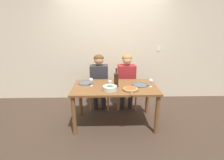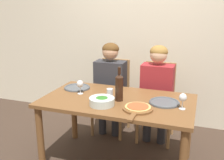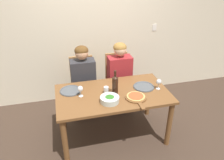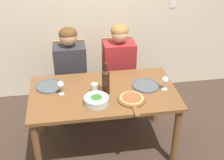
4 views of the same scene
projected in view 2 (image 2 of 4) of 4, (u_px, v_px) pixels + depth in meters
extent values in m
cube|color=beige|center=(146.00, 28.00, 3.60)|extent=(10.00, 0.05, 2.70)
cube|color=brown|center=(118.00, 101.00, 2.64)|extent=(1.51, 0.85, 0.04)
cylinder|color=brown|center=(40.00, 139.00, 2.63)|extent=(0.07, 0.07, 0.70)
cylinder|color=brown|center=(74.00, 112.00, 3.30)|extent=(0.07, 0.07, 0.70)
cylinder|color=brown|center=(188.00, 129.00, 2.85)|extent=(0.07, 0.07, 0.70)
cube|color=#9E7042|center=(111.00, 103.00, 3.44)|extent=(0.42, 0.42, 0.04)
cube|color=#9E7042|center=(116.00, 78.00, 3.54)|extent=(0.38, 0.03, 0.53)
cylinder|color=#9E7042|center=(92.00, 121.00, 3.39)|extent=(0.04, 0.04, 0.40)
cylinder|color=#9E7042|center=(120.00, 126.00, 3.27)|extent=(0.04, 0.04, 0.40)
cylinder|color=#9E7042|center=(103.00, 111.00, 3.73)|extent=(0.04, 0.04, 0.40)
cylinder|color=#9E7042|center=(129.00, 114.00, 3.61)|extent=(0.04, 0.04, 0.40)
cube|color=#9E7042|center=(156.00, 108.00, 3.25)|extent=(0.42, 0.42, 0.04)
cube|color=#9E7042|center=(160.00, 82.00, 3.34)|extent=(0.38, 0.03, 0.53)
cylinder|color=#9E7042|center=(137.00, 128.00, 3.20)|extent=(0.04, 0.04, 0.40)
cylinder|color=#9E7042|center=(169.00, 133.00, 3.07)|extent=(0.04, 0.04, 0.40)
cylinder|color=#9E7042|center=(144.00, 116.00, 3.54)|extent=(0.04, 0.04, 0.40)
cylinder|color=#9E7042|center=(173.00, 120.00, 3.42)|extent=(0.04, 0.04, 0.40)
cylinder|color=#28282D|center=(102.00, 118.00, 3.45)|extent=(0.10, 0.10, 0.43)
cylinder|color=#28282D|center=(115.00, 120.00, 3.39)|extent=(0.10, 0.10, 0.43)
cube|color=#2D2D33|center=(110.00, 82.00, 3.34)|extent=(0.38, 0.22, 0.54)
cylinder|color=#2D2D33|center=(88.00, 97.00, 3.22)|extent=(0.07, 0.31, 0.14)
cylinder|color=#2D2D33|center=(119.00, 101.00, 3.09)|extent=(0.07, 0.31, 0.14)
sphere|color=tan|center=(110.00, 52.00, 3.23)|extent=(0.20, 0.20, 0.20)
ellipsoid|color=#563819|center=(111.00, 49.00, 3.23)|extent=(0.21, 0.21, 0.15)
cylinder|color=#28282D|center=(147.00, 125.00, 3.26)|extent=(0.10, 0.10, 0.43)
cylinder|color=#28282D|center=(162.00, 127.00, 3.20)|extent=(0.10, 0.10, 0.43)
cube|color=maroon|center=(157.00, 87.00, 3.15)|extent=(0.38, 0.22, 0.54)
cylinder|color=maroon|center=(135.00, 103.00, 3.03)|extent=(0.07, 0.31, 0.14)
cylinder|color=maroon|center=(170.00, 108.00, 2.90)|extent=(0.07, 0.31, 0.14)
sphere|color=#DBAD89|center=(159.00, 55.00, 3.04)|extent=(0.20, 0.20, 0.20)
ellipsoid|color=olive|center=(159.00, 52.00, 3.04)|extent=(0.21, 0.21, 0.15)
cylinder|color=black|center=(119.00, 89.00, 2.57)|extent=(0.08, 0.08, 0.24)
cone|color=black|center=(119.00, 76.00, 2.53)|extent=(0.08, 0.08, 0.03)
cylinder|color=black|center=(119.00, 71.00, 2.52)|extent=(0.03, 0.03, 0.07)
cylinder|color=silver|center=(102.00, 101.00, 2.48)|extent=(0.24, 0.24, 0.07)
ellipsoid|color=#2D6B23|center=(102.00, 101.00, 2.48)|extent=(0.20, 0.20, 0.08)
cylinder|color=#4C5156|center=(77.00, 88.00, 2.98)|extent=(0.29, 0.29, 0.01)
torus|color=#4C5156|center=(77.00, 87.00, 2.98)|extent=(0.29, 0.29, 0.02)
cylinder|color=#4C5156|center=(164.00, 103.00, 2.53)|extent=(0.29, 0.29, 0.01)
torus|color=#4C5156|center=(164.00, 102.00, 2.52)|extent=(0.29, 0.29, 0.02)
cylinder|color=brown|center=(138.00, 109.00, 2.38)|extent=(0.28, 0.28, 0.02)
cube|color=brown|center=(132.00, 118.00, 2.19)|extent=(0.04, 0.14, 0.02)
cylinder|color=tan|center=(138.00, 107.00, 2.37)|extent=(0.24, 0.24, 0.01)
cylinder|color=#AD4C28|center=(138.00, 106.00, 2.37)|extent=(0.19, 0.19, 0.01)
cylinder|color=silver|center=(80.00, 94.00, 2.79)|extent=(0.06, 0.06, 0.01)
cylinder|color=silver|center=(80.00, 90.00, 2.78)|extent=(0.01, 0.01, 0.07)
ellipsoid|color=silver|center=(80.00, 84.00, 2.76)|extent=(0.07, 0.07, 0.08)
ellipsoid|color=maroon|center=(80.00, 85.00, 2.77)|extent=(0.06, 0.06, 0.03)
cylinder|color=silver|center=(182.00, 109.00, 2.39)|extent=(0.06, 0.06, 0.01)
cylinder|color=silver|center=(182.00, 105.00, 2.38)|extent=(0.01, 0.01, 0.07)
ellipsoid|color=silver|center=(183.00, 97.00, 2.36)|extent=(0.07, 0.07, 0.08)
ellipsoid|color=maroon|center=(183.00, 99.00, 2.36)|extent=(0.06, 0.06, 0.03)
cylinder|color=silver|center=(110.00, 93.00, 2.66)|extent=(0.07, 0.07, 0.10)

